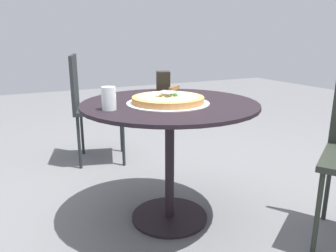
% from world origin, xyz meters
% --- Properties ---
extents(ground_plane, '(10.00, 10.00, 0.00)m').
position_xyz_m(ground_plane, '(0.00, 0.00, 0.00)').
color(ground_plane, slate).
extents(patio_table, '(0.94, 0.94, 0.68)m').
position_xyz_m(patio_table, '(0.00, 0.00, 0.54)').
color(patio_table, black).
rests_on(patio_table, ground).
extents(pizza_on_tray, '(0.43, 0.43, 0.06)m').
position_xyz_m(pizza_on_tray, '(0.02, -0.02, 0.70)').
color(pizza_on_tray, silver).
rests_on(pizza_on_tray, patio_table).
extents(pizza_server, '(0.17, 0.19, 0.02)m').
position_xyz_m(pizza_server, '(-0.02, 0.02, 0.74)').
color(pizza_server, silver).
rests_on(pizza_server, pizza_on_tray).
extents(drinking_cup, '(0.07, 0.07, 0.11)m').
position_xyz_m(drinking_cup, '(0.04, -0.34, 0.74)').
color(drinking_cup, white).
rests_on(drinking_cup, patio_table).
extents(napkin_dispenser, '(0.12, 0.11, 0.13)m').
position_xyz_m(napkin_dispenser, '(-0.32, 0.11, 0.74)').
color(napkin_dispenser, black).
rests_on(napkin_dispenser, patio_table).
extents(patio_chair_near, '(0.50, 0.50, 0.88)m').
position_xyz_m(patio_chair_near, '(-1.12, -0.16, 0.51)').
color(patio_chair_near, '#212627').
rests_on(patio_chair_near, ground).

